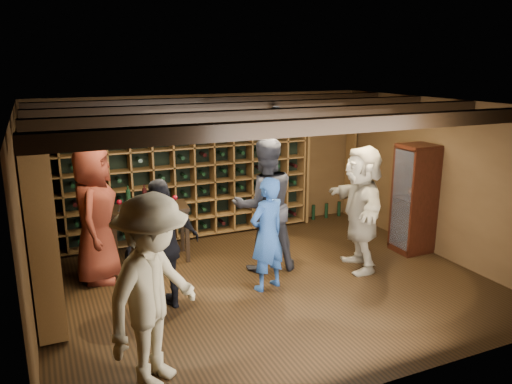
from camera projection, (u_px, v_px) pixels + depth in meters
name	position (u px, v px, depth m)	size (l,w,h in m)	color
ground	(268.00, 284.00, 7.05)	(6.00, 6.00, 0.00)	black
room_shell	(267.00, 111.00, 6.48)	(6.00, 6.00, 6.00)	#51361B
wine_rack_back	(183.00, 175.00, 8.61)	(4.65, 0.30, 2.20)	brown
wine_rack_left	(41.00, 214.00, 6.37)	(0.30, 2.65, 2.20)	brown
crate_shelf	(329.00, 140.00, 9.65)	(1.20, 0.32, 2.07)	brown
display_cabinet	(414.00, 201.00, 8.07)	(0.55, 0.50, 1.75)	black
man_blue_shirt	(267.00, 234.00, 6.72)	(0.57, 0.38, 1.58)	navy
man_grey_suit	(265.00, 205.00, 7.33)	(0.97, 0.75, 1.99)	black
guest_red_floral	(95.00, 215.00, 6.95)	(0.95, 0.62, 1.95)	maroon
guest_woman_black	(163.00, 246.00, 6.15)	(0.99, 0.41, 1.69)	black
guest_khaki	(154.00, 292.00, 4.66)	(1.23, 0.71, 1.90)	tan
guest_beige	(361.00, 208.00, 7.38)	(1.74, 0.56, 1.88)	gray
tasting_table	(149.00, 213.00, 7.69)	(1.23, 0.71, 1.16)	black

